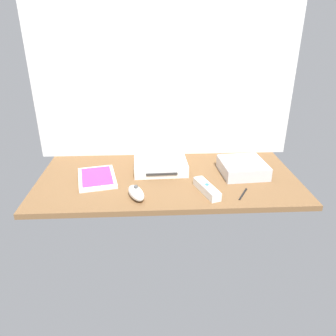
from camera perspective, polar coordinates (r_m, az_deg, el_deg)
ground_plane at (r=125.50cm, az=0.00°, el=-2.08°), size 100.00×48.00×2.00cm
back_wall at (r=138.76cm, az=-0.55°, el=14.89°), size 110.00×1.20×64.00cm
game_console at (r=130.01cm, az=-1.34°, el=0.46°), size 21.52×17.04×4.40cm
mini_computer at (r=130.56cm, az=13.13°, el=0.10°), size 18.13×18.13×5.30cm
game_case at (r=125.91cm, az=-12.50°, el=-1.72°), size 17.30×21.44×1.56cm
remote_wand at (r=114.35cm, az=6.89°, el=-3.67°), size 8.02×15.19×3.40cm
remote_nunchuk at (r=110.26cm, az=-5.67°, el=-4.43°), size 7.98×10.92×5.10cm
stylus_pen at (r=115.90cm, az=13.18°, el=-4.43°), size 5.17×8.11×0.70cm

